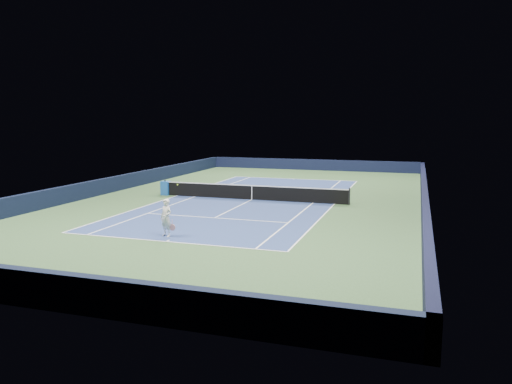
% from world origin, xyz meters
% --- Properties ---
extents(ground, '(40.00, 40.00, 0.00)m').
position_xyz_m(ground, '(0.00, 0.00, 0.00)').
color(ground, '#31502B').
rests_on(ground, ground).
extents(wall_far, '(22.00, 0.35, 1.10)m').
position_xyz_m(wall_far, '(0.00, 19.82, 0.55)').
color(wall_far, black).
rests_on(wall_far, ground).
extents(wall_near, '(22.00, 0.35, 1.10)m').
position_xyz_m(wall_near, '(0.00, -19.82, 0.55)').
color(wall_near, black).
rests_on(wall_near, ground).
extents(wall_right, '(0.35, 40.00, 1.10)m').
position_xyz_m(wall_right, '(10.82, 0.00, 0.55)').
color(wall_right, black).
rests_on(wall_right, ground).
extents(wall_left, '(0.35, 40.00, 1.10)m').
position_xyz_m(wall_left, '(-10.82, 0.00, 0.55)').
color(wall_left, black).
rests_on(wall_left, ground).
extents(court_surface, '(10.97, 23.77, 0.01)m').
position_xyz_m(court_surface, '(0.00, 0.00, 0.00)').
color(court_surface, navy).
rests_on(court_surface, ground).
extents(baseline_far, '(10.97, 0.08, 0.00)m').
position_xyz_m(baseline_far, '(0.00, 11.88, 0.01)').
color(baseline_far, white).
rests_on(baseline_far, ground).
extents(baseline_near, '(10.97, 0.08, 0.00)m').
position_xyz_m(baseline_near, '(0.00, -11.88, 0.01)').
color(baseline_near, white).
rests_on(baseline_near, ground).
extents(sideline_doubles_right, '(0.08, 23.77, 0.00)m').
position_xyz_m(sideline_doubles_right, '(5.49, 0.00, 0.01)').
color(sideline_doubles_right, white).
rests_on(sideline_doubles_right, ground).
extents(sideline_doubles_left, '(0.08, 23.77, 0.00)m').
position_xyz_m(sideline_doubles_left, '(-5.49, 0.00, 0.01)').
color(sideline_doubles_left, white).
rests_on(sideline_doubles_left, ground).
extents(sideline_singles_right, '(0.08, 23.77, 0.00)m').
position_xyz_m(sideline_singles_right, '(4.12, 0.00, 0.01)').
color(sideline_singles_right, white).
rests_on(sideline_singles_right, ground).
extents(sideline_singles_left, '(0.08, 23.77, 0.00)m').
position_xyz_m(sideline_singles_left, '(-4.12, 0.00, 0.01)').
color(sideline_singles_left, white).
rests_on(sideline_singles_left, ground).
extents(service_line_far, '(8.23, 0.08, 0.00)m').
position_xyz_m(service_line_far, '(0.00, 6.40, 0.01)').
color(service_line_far, white).
rests_on(service_line_far, ground).
extents(service_line_near, '(8.23, 0.08, 0.00)m').
position_xyz_m(service_line_near, '(0.00, -6.40, 0.01)').
color(service_line_near, white).
rests_on(service_line_near, ground).
extents(center_service_line, '(0.08, 12.80, 0.00)m').
position_xyz_m(center_service_line, '(0.00, 0.00, 0.01)').
color(center_service_line, white).
rests_on(center_service_line, ground).
extents(center_mark_far, '(0.08, 0.30, 0.00)m').
position_xyz_m(center_mark_far, '(0.00, 11.73, 0.01)').
color(center_mark_far, white).
rests_on(center_mark_far, ground).
extents(center_mark_near, '(0.08, 0.30, 0.00)m').
position_xyz_m(center_mark_near, '(0.00, -11.73, 0.01)').
color(center_mark_near, white).
rests_on(center_mark_near, ground).
extents(tennis_net, '(12.90, 0.10, 1.07)m').
position_xyz_m(tennis_net, '(0.00, 0.00, 0.50)').
color(tennis_net, black).
rests_on(tennis_net, ground).
extents(sponsor_cube, '(0.64, 0.57, 0.97)m').
position_xyz_m(sponsor_cube, '(-6.40, 0.10, 0.49)').
color(sponsor_cube, '#1B54A6').
rests_on(sponsor_cube, ground).
extents(tennis_player, '(0.84, 1.33, 2.30)m').
position_xyz_m(tennis_player, '(-0.44, -11.00, 0.87)').
color(tennis_player, white).
rests_on(tennis_player, ground).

